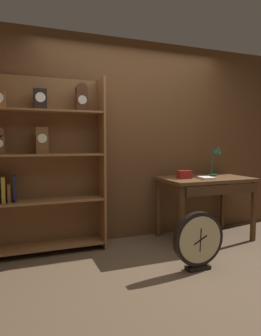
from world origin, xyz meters
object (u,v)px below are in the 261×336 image
(desk_lamp, at_px, (216,158))
(round_clock_large, at_px, (198,240))
(toolbox_small, at_px, (184,175))
(open_repair_manual, at_px, (206,178))
(workbench, at_px, (206,185))
(bookshelf, at_px, (39,164))

(desk_lamp, distance_m, round_clock_large, 1.50)
(toolbox_small, height_order, open_repair_manual, toolbox_small)
(workbench, xyz_separation_m, toolbox_small, (-0.32, 0.02, 0.15))
(toolbox_small, relative_size, open_repair_manual, 0.78)
(bookshelf, distance_m, open_repair_manual, 2.04)
(bookshelf, xyz_separation_m, open_repair_manual, (2.00, -0.38, -0.20))
(desk_lamp, height_order, round_clock_large, desk_lamp)
(bookshelf, relative_size, toolbox_small, 11.83)
(desk_lamp, xyz_separation_m, open_repair_manual, (-0.32, -0.25, -0.23))
(open_repair_manual, xyz_separation_m, round_clock_large, (-0.56, -0.68, -0.53))
(workbench, bearing_deg, bookshelf, 172.47)
(desk_lamp, distance_m, toolbox_small, 0.62)
(bookshelf, bearing_deg, round_clock_large, -36.47)
(workbench, relative_size, open_repair_manual, 5.29)
(workbench, height_order, desk_lamp, desk_lamp)
(workbench, relative_size, toolbox_small, 6.80)
(bookshelf, height_order, open_repair_manual, bookshelf)
(desk_lamp, relative_size, open_repair_manual, 1.92)
(workbench, height_order, open_repair_manual, open_repair_manual)
(desk_lamp, bearing_deg, workbench, -148.88)
(bookshelf, bearing_deg, workbench, -7.53)
(bookshelf, relative_size, round_clock_large, 3.45)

